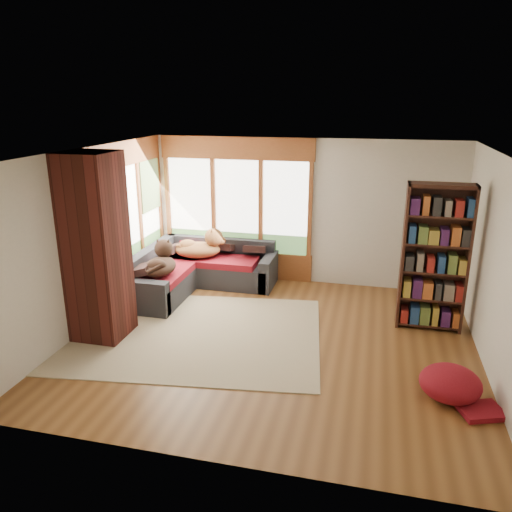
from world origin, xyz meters
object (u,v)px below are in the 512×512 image
at_px(area_rug, 194,333).
at_px(dog_tan, 201,243).
at_px(pouf, 450,382).
at_px(dog_brindle, 161,258).
at_px(sectional_sofa, 185,271).
at_px(bookshelf, 435,258).
at_px(brick_chimney, 96,248).

distance_m(area_rug, dog_tan, 2.16).
height_order(pouf, dog_tan, dog_tan).
bearing_deg(dog_brindle, area_rug, -145.89).
bearing_deg(sectional_sofa, dog_brindle, -95.61).
bearing_deg(dog_brindle, pouf, -121.56).
bearing_deg(pouf, bookshelf, 92.85).
xyz_separation_m(sectional_sofa, dog_tan, (0.25, 0.21, 0.47)).
xyz_separation_m(area_rug, pouf, (3.39, -0.84, 0.19)).
height_order(sectional_sofa, bookshelf, bookshelf).
distance_m(bookshelf, dog_brindle, 4.22).
distance_m(brick_chimney, pouf, 4.79).
height_order(sectional_sofa, pouf, sectional_sofa).
bearing_deg(area_rug, brick_chimney, -165.51).
bearing_deg(dog_tan, sectional_sofa, -153.43).
xyz_separation_m(area_rug, bookshelf, (3.30, 1.02, 1.07)).
bearing_deg(bookshelf, dog_tan, 166.64).
xyz_separation_m(bookshelf, pouf, (0.09, -1.86, -0.88)).
relative_size(brick_chimney, bookshelf, 1.21).
xyz_separation_m(pouf, dog_brindle, (-4.30, 1.83, 0.56)).
distance_m(brick_chimney, sectional_sofa, 2.32).
relative_size(sectional_sofa, pouf, 3.21).
relative_size(bookshelf, dog_tan, 2.28).
bearing_deg(bookshelf, dog_brindle, -179.56).
distance_m(brick_chimney, bookshelf, 4.74).
height_order(sectional_sofa, area_rug, sectional_sofa).
bearing_deg(dog_brindle, dog_tan, -29.69).
relative_size(sectional_sofa, area_rug, 0.61).
relative_size(area_rug, dog_tan, 3.83).
height_order(brick_chimney, dog_brindle, brick_chimney).
distance_m(sectional_sofa, area_rug, 1.92).
xyz_separation_m(bookshelf, dog_brindle, (-4.21, -0.03, -0.32)).
relative_size(area_rug, dog_brindle, 4.14).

